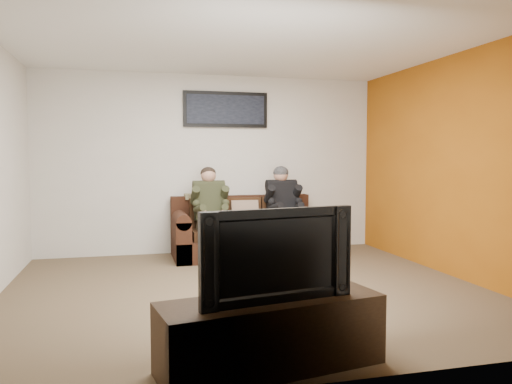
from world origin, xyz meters
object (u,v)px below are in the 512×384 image
object	(u,v)px
framed_poster	(226,110)
television	(272,253)
tv_stand	(271,333)
cat	(257,222)
sofa	(245,233)
person_right	(284,206)
person_left	(210,208)

from	to	relation	value
framed_poster	television	bearing A→B (deg)	-96.79
framed_poster	tv_stand	bearing A→B (deg)	-96.79
cat	sofa	bearing A→B (deg)	113.42
sofa	cat	world-z (taller)	sofa
cat	framed_poster	distance (m)	1.74
sofa	person_right	distance (m)	0.68
sofa	framed_poster	size ratio (longest dim) A/B	1.64
sofa	television	bearing A→B (deg)	-100.46
person_right	television	world-z (taller)	person_right
person_right	framed_poster	world-z (taller)	framed_poster
person_left	framed_poster	bearing A→B (deg)	59.93
person_right	person_left	bearing A→B (deg)	-179.98
tv_stand	sofa	bearing A→B (deg)	69.83
sofa	person_right	bearing A→B (deg)	-17.94
person_right	tv_stand	size ratio (longest dim) A/B	0.85
person_right	cat	distance (m)	0.47
person_left	television	world-z (taller)	person_left
cat	framed_poster	bearing A→B (deg)	115.62
tv_stand	television	world-z (taller)	television
tv_stand	television	size ratio (longest dim) A/B	1.42
person_left	framed_poster	size ratio (longest dim) A/B	1.01
person_right	television	bearing A→B (deg)	-108.75
person_right	tv_stand	bearing A→B (deg)	-108.75
cat	television	size ratio (longest dim) A/B	0.62
sofa	framed_poster	world-z (taller)	framed_poster
framed_poster	person_left	bearing A→B (deg)	-120.07
sofa	cat	distance (m)	0.34
sofa	person_left	size ratio (longest dim) A/B	1.62
tv_stand	person_right	bearing A→B (deg)	61.54
tv_stand	television	distance (m)	0.54
person_left	tv_stand	distance (m)	3.64
person_right	television	distance (m)	3.81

